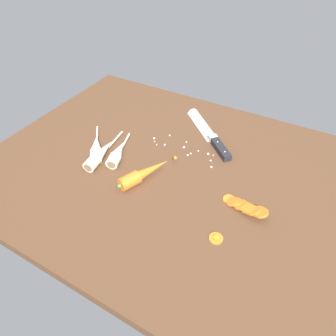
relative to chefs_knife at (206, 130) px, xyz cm
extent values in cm
cube|color=brown|center=(-2.11, -23.89, -2.65)|extent=(120.00, 90.00, 4.00)
cube|color=silver|center=(-3.07, 2.88, -0.40)|extent=(17.60, 16.89, 0.50)
cone|color=silver|center=(-11.24, 10.55, -0.40)|extent=(4.90, 4.94, 3.96)
cube|color=silver|center=(4.22, -3.96, 0.45)|extent=(3.47, 3.51, 2.20)
cube|color=#232328|center=(8.96, -8.41, 0.45)|extent=(9.94, 9.57, 2.20)
sphere|color=silver|center=(6.92, -6.49, 1.55)|extent=(0.50, 0.50, 0.50)
sphere|color=silver|center=(11.00, -10.32, 1.55)|extent=(0.50, 0.50, 0.50)
cylinder|color=orange|center=(-9.18, -36.96, 1.45)|extent=(6.23, 7.24, 4.20)
cone|color=orange|center=(-6.34, -30.22, 1.45)|extent=(9.35, 15.01, 3.99)
sphere|color=orange|center=(-2.48, -21.06, 1.45)|extent=(1.20, 1.20, 1.20)
cylinder|color=#5B7F3D|center=(-10.59, -40.31, 1.45)|extent=(1.49, 1.39, 1.20)
cylinder|color=silver|center=(-24.28, -35.95, 1.35)|extent=(4.60, 5.64, 4.00)
cone|color=silver|center=(-25.16, -28.80, 1.35)|extent=(4.90, 9.62, 3.80)
cylinder|color=silver|center=(-26.07, -21.47, 0.45)|extent=(1.92, 9.99, 0.70)
cylinder|color=#7A6647|center=(-23.97, -38.52, 1.35)|extent=(2.82, 0.64, 2.80)
cylinder|color=silver|center=(-19.01, -31.77, 1.35)|extent=(5.05, 5.25, 4.00)
cone|color=silver|center=(-20.71, -26.06, 1.35)|extent=(5.81, 8.39, 3.80)
cylinder|color=silver|center=(-22.44, -20.21, 0.45)|extent=(3.02, 8.10, 0.70)
cylinder|color=#7A6647|center=(-18.40, -33.82, 1.35)|extent=(2.77, 1.08, 2.80)
cylinder|color=silver|center=(-25.57, -32.62, 1.35)|extent=(6.10, 6.24, 4.00)
cone|color=silver|center=(-29.68, -27.39, 1.35)|extent=(8.25, 9.04, 3.80)
cylinder|color=silver|center=(-33.90, -22.03, 0.45)|extent=(6.24, 7.68, 0.70)
cylinder|color=#7A6647|center=(-24.09, -34.50, 1.35)|extent=(2.39, 1.97, 2.80)
cylinder|color=orange|center=(19.15, -27.76, -0.30)|extent=(3.63, 3.63, 0.70)
cylinder|color=orange|center=(20.30, -28.48, -0.06)|extent=(3.85, 3.77, 2.47)
cylinder|color=orange|center=(21.20, -28.44, 0.19)|extent=(3.71, 3.63, 2.35)
cylinder|color=orange|center=(22.70, -28.89, 0.43)|extent=(4.12, 4.05, 2.61)
cylinder|color=orange|center=(23.62, -29.19, 0.68)|extent=(3.83, 3.75, 2.10)
cylinder|color=orange|center=(24.78, -29.63, 0.92)|extent=(3.87, 3.79, 1.97)
cylinder|color=orange|center=(25.79, -29.93, 1.17)|extent=(3.72, 3.64, 1.78)
cylinder|color=orange|center=(26.69, -30.06, 1.41)|extent=(3.83, 3.76, 2.49)
cylinder|color=orange|center=(28.02, -29.95, 1.66)|extent=(4.11, 4.03, 2.27)
cylinder|color=orange|center=(28.75, -30.26, 1.90)|extent=(4.02, 3.94, 2.44)
cylinder|color=orange|center=(20.83, -41.93, -0.30)|extent=(3.65, 3.65, 0.70)
cylinder|color=orange|center=(20.83, -41.93, -0.03)|extent=(1.53, 1.53, 0.16)
sphere|color=silver|center=(-10.92, -8.67, -0.34)|extent=(0.63, 0.63, 0.63)
sphere|color=silver|center=(9.27, -17.25, -0.28)|extent=(0.75, 0.75, 0.75)
sphere|color=silver|center=(-12.31, -15.73, -0.40)|extent=(0.50, 0.50, 0.50)
sphere|color=silver|center=(2.11, -11.79, -0.34)|extent=(0.62, 0.62, 0.62)
sphere|color=silver|center=(-15.03, -12.97, -0.23)|extent=(0.84, 0.84, 0.84)
sphere|color=silver|center=(-9.77, -14.41, -0.30)|extent=(0.71, 0.71, 0.71)
sphere|color=silver|center=(5.71, -11.62, -0.22)|extent=(0.86, 0.86, 0.86)
sphere|color=silver|center=(-3.77, -9.23, -0.34)|extent=(0.62, 0.62, 0.62)
sphere|color=silver|center=(0.39, -14.30, -0.32)|extent=(0.66, 0.66, 0.66)
sphere|color=silver|center=(7.82, -14.40, -0.32)|extent=(0.67, 0.67, 0.67)
sphere|color=silver|center=(-13.98, -14.45, -0.43)|extent=(0.44, 0.44, 0.44)
sphere|color=silver|center=(10.10, -9.95, -0.30)|extent=(0.70, 0.70, 0.70)
sphere|color=silver|center=(7.51, -11.32, -0.43)|extent=(0.45, 0.45, 0.45)
sphere|color=silver|center=(-3.19, -12.36, -0.21)|extent=(0.87, 0.87, 0.87)
sphere|color=silver|center=(-0.14, -15.57, -0.33)|extent=(0.65, 0.65, 0.65)
camera|label=1|loc=(30.43, -84.67, 63.06)|focal=30.89mm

